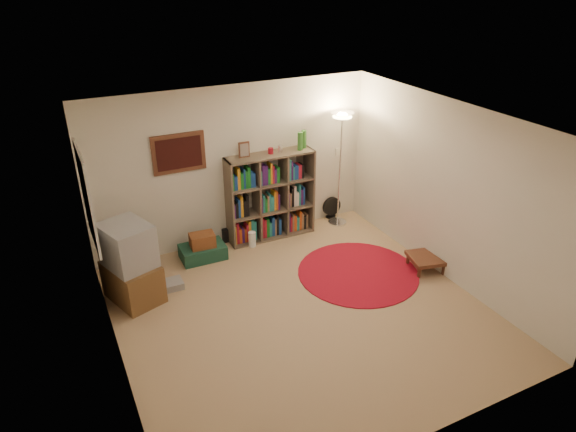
# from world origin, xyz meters

# --- Properties ---
(room) EXTENTS (4.54, 4.54, 2.54)m
(room) POSITION_xyz_m (-0.05, 0.05, 1.26)
(room) COLOR #A48360
(room) RESTS_ON ground
(bookshelf) EXTENTS (1.43, 0.43, 1.71)m
(bookshelf) POSITION_xyz_m (0.50, 2.08, 0.69)
(bookshelf) COLOR brown
(bookshelf) RESTS_ON ground
(floor_lamp) EXTENTS (0.39, 0.39, 1.95)m
(floor_lamp) POSITION_xyz_m (1.73, 1.96, 1.62)
(floor_lamp) COLOR white
(floor_lamp) RESTS_ON ground
(floor_fan) EXTENTS (0.34, 0.19, 0.38)m
(floor_fan) POSITION_xyz_m (1.75, 2.20, 0.19)
(floor_fan) COLOR black
(floor_fan) RESTS_ON ground
(tv_stand) EXTENTS (0.75, 0.89, 1.11)m
(tv_stand) POSITION_xyz_m (-1.86, 1.27, 0.54)
(tv_stand) COLOR brown
(tv_stand) RESTS_ON ground
(dvd_box) EXTENTS (0.31, 0.26, 0.10)m
(dvd_box) POSITION_xyz_m (-1.37, 1.29, 0.05)
(dvd_box) COLOR gray
(dvd_box) RESTS_ON ground
(suitcase) EXTENTS (0.67, 0.44, 0.22)m
(suitcase) POSITION_xyz_m (-0.72, 1.87, 0.11)
(suitcase) COLOR #153C2D
(suitcase) RESTS_ON ground
(wicker_basket) EXTENTS (0.38, 0.29, 0.21)m
(wicker_basket) POSITION_xyz_m (-0.72, 1.85, 0.32)
(wicker_basket) COLOR brown
(wicker_basket) RESTS_ON suitcase
(duffel_bag) EXTENTS (0.32, 0.27, 0.22)m
(duffel_bag) POSITION_xyz_m (-0.12, 2.29, 0.11)
(duffel_bag) COLOR black
(duffel_bag) RESTS_ON ground
(paper_towel) EXTENTS (0.13, 0.13, 0.25)m
(paper_towel) POSITION_xyz_m (0.10, 1.87, 0.12)
(paper_towel) COLOR white
(paper_towel) RESTS_ON ground
(red_rug) EXTENTS (1.75, 1.75, 0.02)m
(red_rug) POSITION_xyz_m (1.17, 0.45, 0.01)
(red_rug) COLOR maroon
(red_rug) RESTS_ON ground
(side_table) EXTENTS (0.58, 0.58, 0.22)m
(side_table) POSITION_xyz_m (2.11, 0.10, 0.18)
(side_table) COLOR #4B261A
(side_table) RESTS_ON ground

